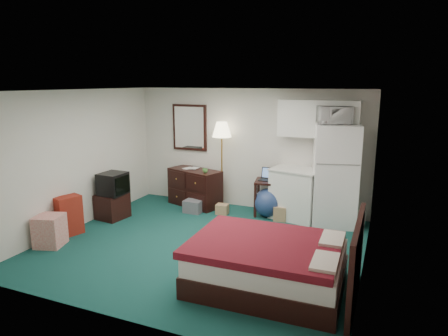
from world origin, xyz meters
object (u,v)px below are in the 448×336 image
at_px(bed, 268,264).
at_px(fridge, 335,175).
at_px(desk, 269,197).
at_px(suitcase, 69,216).
at_px(kitchen_counter, 296,194).
at_px(tv_stand, 112,206).
at_px(dresser, 195,187).
at_px(floor_lamp, 222,165).

bearing_deg(bed, fridge, 79.41).
height_order(desk, suitcase, desk).
relative_size(desk, bed, 0.37).
bearing_deg(bed, desk, 104.70).
height_order(desk, fridge, fridge).
bearing_deg(kitchen_counter, tv_stand, -144.84).
distance_m(dresser, floor_lamp, 0.79).
bearing_deg(fridge, kitchen_counter, 164.37).
height_order(dresser, fridge, fridge).
relative_size(dresser, fridge, 0.62).
height_order(dresser, desk, dresser).
xyz_separation_m(floor_lamp, bed, (1.87, -2.88, -0.61)).
xyz_separation_m(kitchen_counter, tv_stand, (-3.32, -1.39, -0.24)).
xyz_separation_m(dresser, fridge, (2.91, -0.02, 0.55)).
distance_m(kitchen_counter, suitcase, 4.22).
height_order(fridge, suitcase, fridge).
xyz_separation_m(dresser, suitcase, (-1.27, -2.37, -0.05)).
relative_size(kitchen_counter, tv_stand, 1.82).
height_order(bed, tv_stand, bed).
bearing_deg(bed, kitchen_counter, 93.99).
bearing_deg(tv_stand, bed, -14.48).
bearing_deg(desk, bed, -84.65).
xyz_separation_m(fridge, tv_stand, (-4.04, -1.36, -0.70)).
height_order(fridge, tv_stand, fridge).
relative_size(floor_lamp, tv_stand, 3.44).
xyz_separation_m(floor_lamp, desk, (1.06, -0.07, -0.56)).
bearing_deg(tv_stand, floor_lamp, 47.76).
bearing_deg(fridge, desk, 164.51).
bearing_deg(suitcase, fridge, 47.55).
bearing_deg(dresser, floor_lamp, 27.56).
relative_size(dresser, tv_stand, 2.19).
bearing_deg(kitchen_counter, floor_lamp, -170.66).
relative_size(dresser, floor_lamp, 0.64).
bearing_deg(kitchen_counter, bed, -72.22).
distance_m(floor_lamp, desk, 1.20).
xyz_separation_m(dresser, desk, (1.65, 0.03, -0.04)).
bearing_deg(bed, tv_stand, 157.26).
bearing_deg(floor_lamp, tv_stand, -139.23).
bearing_deg(dresser, bed, -30.74).
height_order(floor_lamp, desk, floor_lamp).
bearing_deg(fridge, suitcase, -163.86).
distance_m(dresser, suitcase, 2.69).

